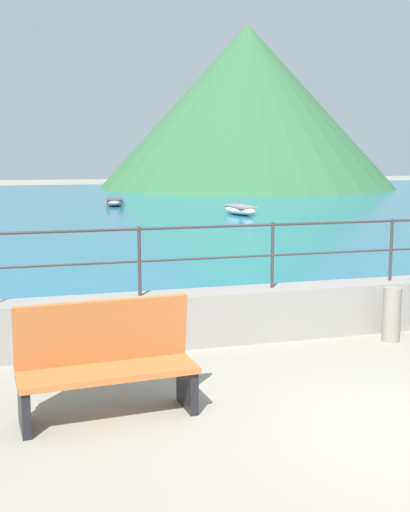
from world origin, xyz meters
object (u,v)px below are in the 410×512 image
object	(u,v)px
boat_1	(240,210)
boat_2	(115,201)
bench_main	(106,360)
bollard	(392,314)

from	to	relation	value
boat_1	boat_2	bearing A→B (deg)	125.07
boat_1	bench_main	bearing A→B (deg)	-112.86
boat_1	boat_2	distance (m)	7.34
bollard	boat_2	bearing A→B (deg)	90.59
bollard	boat_1	distance (m)	18.03
bench_main	bollard	world-z (taller)	bench_main
bench_main	boat_1	bearing A→B (deg)	67.14
bench_main	boat_1	distance (m)	20.68
bench_main	bollard	xyz separation A→B (m)	(4.06, 1.47, -0.19)
bollard	boat_2	world-z (taller)	bollard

